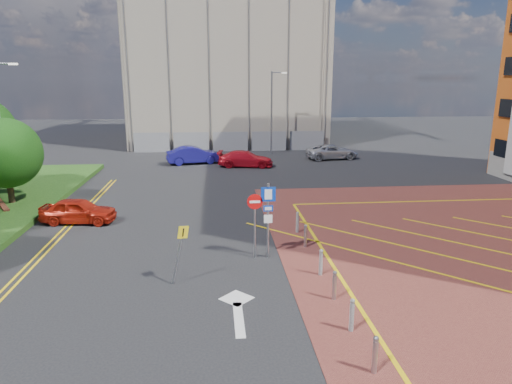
{
  "coord_description": "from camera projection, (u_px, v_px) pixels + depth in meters",
  "views": [
    {
      "loc": [
        -1.64,
        -16.89,
        7.34
      ],
      "look_at": [
        0.19,
        3.04,
        2.34
      ],
      "focal_mm": 32.0,
      "sensor_mm": 36.0,
      "label": 1
    }
  ],
  "objects": [
    {
      "name": "ground",
      "position": [
        258.0,
        267.0,
        18.24
      ],
      "size": [
        140.0,
        140.0,
        0.0
      ],
      "primitive_type": "plane",
      "color": "black",
      "rests_on": "ground"
    },
    {
      "name": "tree_c",
      "position": [
        6.0,
        153.0,
        25.93
      ],
      "size": [
        4.0,
        4.0,
        4.9
      ],
      "color": "#3D2B1C",
      "rests_on": "grass_bed"
    },
    {
      "name": "lamp_left_far",
      "position": [
        1.0,
        124.0,
        27.43
      ],
      "size": [
        1.53,
        0.16,
        8.0
      ],
      "color": "#9EA0A8",
      "rests_on": "grass_bed"
    },
    {
      "name": "lamp_back",
      "position": [
        272.0,
        110.0,
        44.59
      ],
      "size": [
        1.53,
        0.16,
        8.0
      ],
      "color": "#9EA0A8",
      "rests_on": "ground"
    },
    {
      "name": "sign_cluster",
      "position": [
        263.0,
        213.0,
        18.74
      ],
      "size": [
        1.17,
        0.12,
        3.2
      ],
      "color": "#9EA0A8",
      "rests_on": "ground"
    },
    {
      "name": "warning_sign",
      "position": [
        180.0,
        247.0,
        16.41
      ],
      "size": [
        0.7,
        0.41,
        2.25
      ],
      "color": "#9EA0A8",
      "rests_on": "ground"
    },
    {
      "name": "bollard_row",
      "position": [
        325.0,
        271.0,
        16.72
      ],
      "size": [
        0.14,
        11.14,
        0.9
      ],
      "color": "#9EA0A8",
      "rests_on": "forecourt"
    },
    {
      "name": "construction_building",
      "position": [
        226.0,
        47.0,
        54.22
      ],
      "size": [
        21.2,
        19.2,
        22.0
      ],
      "primitive_type": "cube",
      "color": "#A29584",
      "rests_on": "ground"
    },
    {
      "name": "construction_fence",
      "position": [
        240.0,
        141.0,
        47.07
      ],
      "size": [
        21.6,
        0.06,
        2.0
      ],
      "primitive_type": "cube",
      "color": "gray",
      "rests_on": "ground"
    },
    {
      "name": "car_red_left",
      "position": [
        78.0,
        211.0,
        23.7
      ],
      "size": [
        3.94,
        1.9,
        1.3
      ],
      "primitive_type": "imported",
      "rotation": [
        0.0,
        0.0,
        1.47
      ],
      "color": "#B7200F",
      "rests_on": "ground"
    },
    {
      "name": "car_blue_back",
      "position": [
        194.0,
        155.0,
        40.13
      ],
      "size": [
        4.94,
        2.63,
        1.55
      ],
      "primitive_type": "imported",
      "rotation": [
        0.0,
        0.0,
        1.79
      ],
      "color": "navy",
      "rests_on": "ground"
    },
    {
      "name": "car_red_back",
      "position": [
        245.0,
        159.0,
        38.79
      ],
      "size": [
        4.91,
        2.58,
        1.36
      ],
      "primitive_type": "imported",
      "rotation": [
        0.0,
        0.0,
        1.42
      ],
      "color": "red",
      "rests_on": "ground"
    },
    {
      "name": "car_silver_back",
      "position": [
        332.0,
        152.0,
        42.49
      ],
      "size": [
        5.09,
        2.86,
        1.34
      ],
      "primitive_type": "imported",
      "rotation": [
        0.0,
        0.0,
        1.71
      ],
      "color": "#BABAC2",
      "rests_on": "ground"
    }
  ]
}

